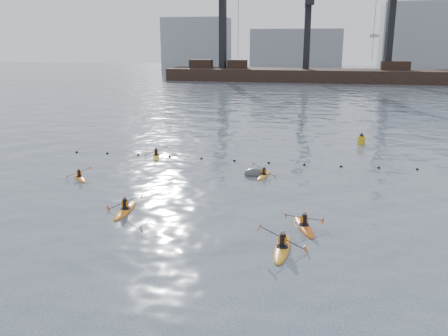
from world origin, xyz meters
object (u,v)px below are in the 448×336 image
(kayaker_3, at_px, (264,175))
(kayaker_4, at_px, (304,226))
(mooring_buoy, at_px, (256,175))
(kayaker_2, at_px, (79,177))
(nav_buoy, at_px, (361,140))
(kayaker_1, at_px, (282,248))
(kayaker_5, at_px, (156,156))
(kayaker_0, at_px, (125,210))

(kayaker_3, relative_size, kayaker_4, 0.85)
(kayaker_4, xyz_separation_m, mooring_buoy, (-4.17, 10.20, -0.10))
(kayaker_2, relative_size, kayaker_3, 0.86)
(kayaker_4, xyz_separation_m, nav_buoy, (4.53, 23.57, 0.32))
(kayaker_1, relative_size, kayaker_4, 1.08)
(mooring_buoy, bearing_deg, nav_buoy, 56.95)
(kayaker_1, xyz_separation_m, nav_buoy, (5.44, 26.76, 0.31))
(kayaker_5, bearing_deg, kayaker_2, -131.17)
(kayaker_2, relative_size, kayaker_5, 0.80)
(kayaker_3, bearing_deg, kayaker_2, -154.30)
(kayaker_0, height_order, kayaker_1, kayaker_1)
(kayaker_1, distance_m, kayaker_2, 18.85)
(kayaker_0, bearing_deg, nav_buoy, 53.48)
(kayaker_0, bearing_deg, kayaker_4, -4.99)
(kayaker_1, relative_size, kayaker_5, 1.19)
(kayaker_5, relative_size, mooring_buoy, 1.52)
(kayaker_0, relative_size, kayaker_1, 0.95)
(kayaker_3, xyz_separation_m, kayaker_5, (-10.31, 4.26, 0.01))
(kayaker_0, bearing_deg, kayaker_1, -22.79)
(kayaker_1, distance_m, kayaker_4, 3.31)
(kayaker_2, xyz_separation_m, kayaker_3, (13.63, 3.54, -0.00))
(kayaker_1, xyz_separation_m, kayaker_2, (-16.24, 9.56, -0.02))
(kayaker_0, xyz_separation_m, kayaker_1, (9.89, -3.54, 0.01))
(kayaker_2, distance_m, nav_buoy, 27.68)
(kayaker_5, bearing_deg, mooring_buoy, -40.45)
(kayaker_4, height_order, kayaker_5, kayaker_5)
(kayaker_0, distance_m, mooring_buoy, 11.87)
(kayaker_1, xyz_separation_m, kayaker_3, (-2.61, 13.10, -0.03))
(kayaker_0, height_order, kayaker_3, kayaker_0)
(kayaker_4, xyz_separation_m, kayaker_5, (-13.83, 14.17, -0.01))
(nav_buoy, bearing_deg, kayaker_5, -152.90)
(kayaker_1, distance_m, mooring_buoy, 13.78)
(kayaker_4, bearing_deg, kayaker_1, 55.57)
(nav_buoy, bearing_deg, kayaker_4, -100.88)
(kayaker_2, bearing_deg, kayaker_3, -27.28)
(kayaker_2, bearing_deg, mooring_buoy, -25.43)
(kayaker_5, relative_size, nav_buoy, 2.20)
(kayaker_3, bearing_deg, nav_buoy, 70.60)
(kayaker_1, bearing_deg, kayaker_5, 128.22)
(kayaker_1, bearing_deg, kayaker_2, 151.07)
(mooring_buoy, bearing_deg, kayaker_1, -76.31)
(kayaker_0, xyz_separation_m, mooring_buoy, (6.63, 9.84, -0.11))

